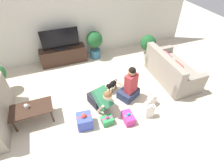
% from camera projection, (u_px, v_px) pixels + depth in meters
% --- Properties ---
extents(ground_plane, '(16.00, 16.00, 0.00)m').
position_uv_depth(ground_plane, '(97.00, 107.00, 4.48)').
color(ground_plane, beige).
extents(wall_back, '(8.40, 0.06, 2.60)m').
position_uv_depth(wall_back, '(71.00, 20.00, 5.47)').
color(wall_back, beige).
rests_on(wall_back, ground_plane).
extents(sofa_right, '(0.90, 1.70, 0.87)m').
position_uv_depth(sofa_right, '(171.00, 71.00, 5.13)').
color(sofa_right, gray).
rests_on(sofa_right, ground_plane).
extents(coffee_table, '(0.92, 0.52, 0.41)m').
position_uv_depth(coffee_table, '(31.00, 110.00, 3.94)').
color(coffee_table, '#382319').
rests_on(coffee_table, ground_plane).
extents(tv_console, '(1.47, 0.43, 0.53)m').
position_uv_depth(tv_console, '(64.00, 55.00, 5.84)').
color(tv_console, '#382319').
rests_on(tv_console, ground_plane).
extents(tv, '(1.16, 0.20, 0.66)m').
position_uv_depth(tv, '(60.00, 40.00, 5.47)').
color(tv, black).
rests_on(tv, tv_console).
extents(potted_plant_corner_right, '(0.51, 0.51, 0.89)m').
position_uv_depth(potted_plant_corner_right, '(148.00, 44.00, 5.75)').
color(potted_plant_corner_right, beige).
rests_on(potted_plant_corner_right, ground_plane).
extents(potted_plant_back_right, '(0.54, 0.54, 0.95)m').
position_uv_depth(potted_plant_back_right, '(95.00, 42.00, 5.88)').
color(potted_plant_back_right, '#336B84').
rests_on(potted_plant_back_right, ground_plane).
extents(person_kneeling, '(0.54, 0.84, 0.80)m').
position_uv_depth(person_kneeling, '(101.00, 99.00, 4.21)').
color(person_kneeling, '#23232D').
rests_on(person_kneeling, ground_plane).
extents(person_sitting, '(0.65, 0.61, 1.00)m').
position_uv_depth(person_sitting, '(130.00, 87.00, 4.51)').
color(person_sitting, '#283351').
rests_on(person_sitting, ground_plane).
extents(dog, '(0.42, 0.32, 0.32)m').
position_uv_depth(dog, '(112.00, 85.00, 4.80)').
color(dog, black).
rests_on(dog, ground_plane).
extents(gift_box_a, '(0.27, 0.23, 0.23)m').
position_uv_depth(gift_box_a, '(107.00, 120.00, 4.05)').
color(gift_box_a, '#2D934C').
rests_on(gift_box_a, ground_plane).
extents(gift_box_b, '(0.23, 0.36, 0.27)m').
position_uv_depth(gift_box_b, '(128.00, 118.00, 4.09)').
color(gift_box_b, '#CC3389').
rests_on(gift_box_b, ground_plane).
extents(gift_box_c, '(0.37, 0.36, 0.40)m').
position_uv_depth(gift_box_c, '(85.00, 121.00, 3.95)').
color(gift_box_c, '#3D51BC').
rests_on(gift_box_c, ground_plane).
extents(gift_bag_a, '(0.26, 0.19, 0.31)m').
position_uv_depth(gift_bag_a, '(152.00, 100.00, 4.45)').
color(gift_bag_a, white).
rests_on(gift_bag_a, ground_plane).
extents(gift_bag_b, '(0.22, 0.15, 0.39)m').
position_uv_depth(gift_bag_b, '(150.00, 111.00, 4.13)').
color(gift_bag_b, white).
rests_on(gift_bag_b, ground_plane).
extents(mug, '(0.12, 0.08, 0.09)m').
position_uv_depth(mug, '(26.00, 106.00, 3.90)').
color(mug, silver).
rests_on(mug, coffee_table).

